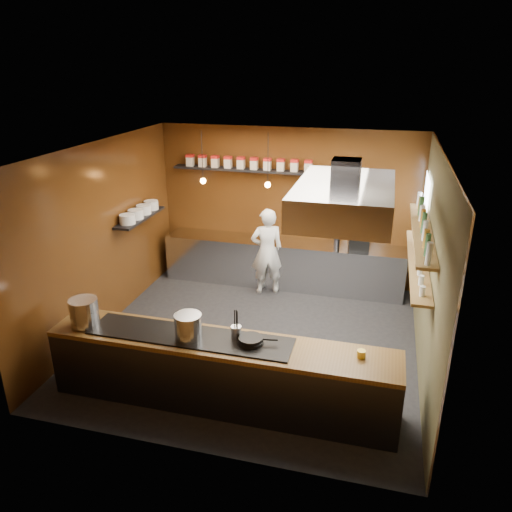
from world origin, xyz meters
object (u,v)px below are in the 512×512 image
(espresso_machine, at_px, (359,240))
(stockpot_large, at_px, (84,312))
(extractor_hood, at_px, (344,198))
(chef, at_px, (267,251))
(stockpot_small, at_px, (188,326))

(espresso_machine, bearing_deg, stockpot_large, -137.09)
(extractor_hood, height_order, chef, extractor_hood)
(stockpot_small, bearing_deg, espresso_machine, 64.39)
(extractor_hood, relative_size, chef, 1.21)
(extractor_hood, bearing_deg, espresso_machine, 87.29)
(stockpot_large, relative_size, chef, 0.22)
(extractor_hood, distance_m, stockpot_large, 3.64)
(espresso_machine, xyz_separation_m, chef, (-1.64, -0.35, -0.25))
(stockpot_small, bearing_deg, chef, 87.19)
(stockpot_small, bearing_deg, stockpot_large, -179.03)
(extractor_hood, bearing_deg, stockpot_large, -157.66)
(espresso_machine, relative_size, chef, 0.22)
(extractor_hood, height_order, stockpot_small, extractor_hood)
(stockpot_large, bearing_deg, espresso_machine, 49.59)
(stockpot_small, distance_m, espresso_machine, 4.18)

